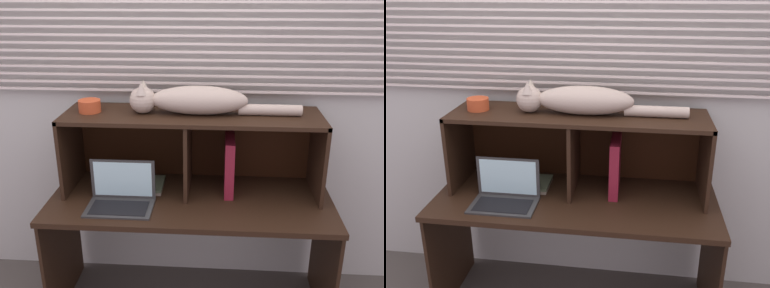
% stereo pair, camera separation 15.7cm
% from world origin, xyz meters
% --- Properties ---
extents(back_panel_with_blinds, '(4.40, 0.08, 2.50)m').
position_xyz_m(back_panel_with_blinds, '(0.00, 0.55, 1.26)').
color(back_panel_with_blinds, '#BABCB6').
rests_on(back_panel_with_blinds, ground).
extents(desk, '(1.54, 0.64, 0.72)m').
position_xyz_m(desk, '(0.00, 0.19, 0.59)').
color(desk, black).
rests_on(desk, ground).
extents(hutch_shelf_unit, '(1.40, 0.39, 0.45)m').
position_xyz_m(hutch_shelf_unit, '(-0.00, 0.34, 1.03)').
color(hutch_shelf_unit, black).
rests_on(hutch_shelf_unit, desk).
extents(cat, '(0.92, 0.17, 0.17)m').
position_xyz_m(cat, '(0.01, 0.30, 1.24)').
color(cat, '#B6A394').
rests_on(cat, hutch_shelf_unit).
extents(laptop, '(0.35, 0.22, 0.23)m').
position_xyz_m(laptop, '(-0.36, 0.09, 0.77)').
color(laptop, '#313131').
rests_on(laptop, desk).
extents(binder_upright, '(0.05, 0.27, 0.32)m').
position_xyz_m(binder_upright, '(0.21, 0.30, 0.88)').
color(binder_upright, maroon).
rests_on(binder_upright, desk).
extents(book_stack, '(0.14, 0.21, 0.03)m').
position_xyz_m(book_stack, '(-0.24, 0.30, 0.73)').
color(book_stack, gray).
rests_on(book_stack, desk).
extents(small_basket, '(0.12, 0.12, 0.07)m').
position_xyz_m(small_basket, '(-0.56, 0.30, 1.20)').
color(small_basket, '#BC4724').
rests_on(small_basket, hutch_shelf_unit).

